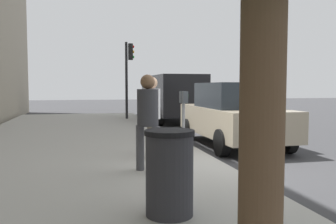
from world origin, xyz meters
The scene contains 9 objects.
ground_plane centered at (0.00, 0.00, 0.00)m, with size 80.00×80.00×0.00m, color #38383A.
sidewalk_slab centered at (0.00, 3.00, 0.07)m, with size 28.00×6.00×0.15m, color #A8A59E.
parking_meter centered at (0.93, 0.54, 1.17)m, with size 0.36×0.12×1.41m.
pedestrian_at_meter centered at (0.83, 1.28, 1.16)m, with size 0.53×0.38×1.72m.
pedestrian_bystander centered at (-0.56, 1.61, 1.16)m, with size 0.45×0.38×1.73m.
parked_sedan_near centered at (2.56, -1.35, 0.89)m, with size 4.41×1.98×1.77m.
parked_van_far centered at (9.93, -1.35, 1.26)m, with size 5.22×2.16×2.18m.
traffic_signal centered at (10.31, 0.65, 2.58)m, with size 0.24×0.44×3.60m.
trash_bin centered at (-2.79, 1.73, 0.66)m, with size 0.59×0.59×1.01m.
Camera 1 is at (-6.88, 2.69, 1.66)m, focal length 38.92 mm.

